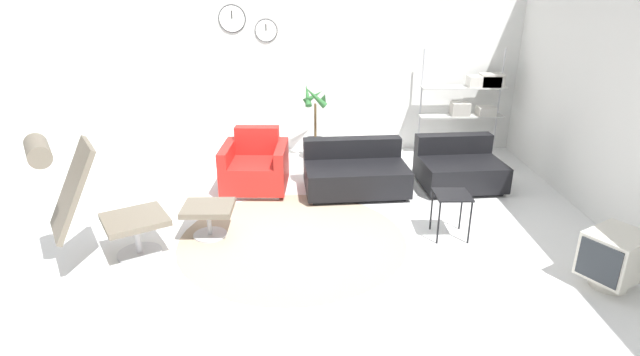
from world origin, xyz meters
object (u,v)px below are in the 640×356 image
couch_second (459,169)px  lounge_chair (88,194)px  shelf_unit (476,94)px  ottoman (208,213)px  side_table (452,200)px  couch_low (355,174)px  armchair_red (255,168)px  crt_television (614,258)px  potted_plant (315,135)px

couch_second → lounge_chair: bearing=21.3°
couch_second → shelf_unit: 1.63m
ottoman → side_table: 2.59m
couch_second → side_table: couch_second is taller
couch_low → shelf_unit: size_ratio=0.84×
shelf_unit → side_table: bearing=-110.7°
ottoman → side_table: size_ratio=1.07×
lounge_chair → couch_second: size_ratio=1.19×
armchair_red → side_table: 2.60m
couch_second → armchair_red: bearing=-3.2°
couch_second → crt_television: bearing=101.7°
potted_plant → side_table: bearing=-61.4°
side_table → crt_television: 1.55m
shelf_unit → ottoman: bearing=-143.1°
couch_low → shelf_unit: 2.57m
armchair_red → side_table: armchair_red is taller
couch_second → ottoman: bearing=19.6°
couch_low → side_table: couch_low is taller
lounge_chair → side_table: bearing=67.4°
crt_television → shelf_unit: 3.82m
crt_television → shelf_unit: shelf_unit is taller
armchair_red → crt_television: size_ratio=1.31×
couch_second → shelf_unit: bearing=-117.3°
ottoman → potted_plant: bearing=65.5°
crt_television → shelf_unit: size_ratio=0.40×
ottoman → crt_television: (3.77, -1.03, 0.02)m
lounge_chair → crt_television: lounge_chair is taller
ottoman → couch_low: bearing=36.4°
armchair_red → potted_plant: 1.48m
side_table → lounge_chair: bearing=-171.6°
ottoman → side_table: side_table is taller
couch_low → potted_plant: 1.42m
side_table → ottoman: bearing=178.8°
side_table → potted_plant: 2.97m
potted_plant → shelf_unit: bearing=4.0°
armchair_red → couch_second: bearing=-176.3°
lounge_chair → side_table: 3.59m
armchair_red → couch_low: size_ratio=0.62×
shelf_unit → couch_second: bearing=-112.7°
lounge_chair → shelf_unit: size_ratio=0.81×
ottoman → side_table: (2.58, -0.05, 0.15)m
lounge_chair → crt_television: (4.73, -0.46, -0.45)m
couch_low → crt_television: bearing=128.3°
ottoman → side_table: bearing=-1.2°
couch_second → side_table: (-0.49, -1.43, 0.19)m
armchair_red → couch_second: armchair_red is taller
armchair_red → potted_plant: (0.79, 1.24, 0.08)m
ottoman → potted_plant: size_ratio=0.45×
side_table → potted_plant: (-1.42, 2.61, -0.06)m
shelf_unit → potted_plant: bearing=-176.0°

